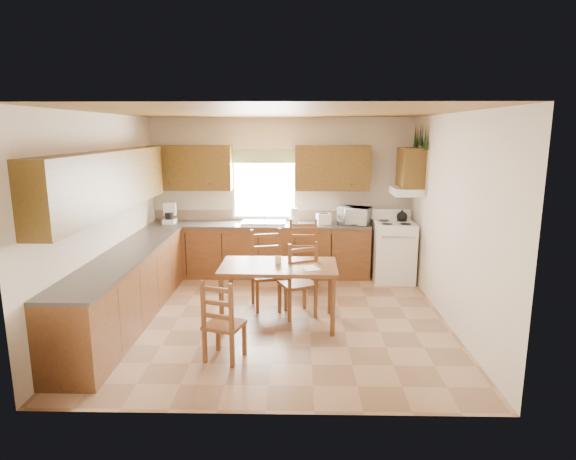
{
  "coord_description": "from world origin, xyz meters",
  "views": [
    {
      "loc": [
        0.28,
        -6.11,
        2.48
      ],
      "look_at": [
        0.15,
        0.3,
        1.15
      ],
      "focal_mm": 30.0,
      "sensor_mm": 36.0,
      "label": 1
    }
  ],
  "objects_px": {
    "microwave": "(354,215)",
    "chair_far_right": "(269,270)",
    "stove": "(393,252)",
    "dining_table": "(279,294)",
    "chair_near_left": "(224,319)",
    "chair_far_left": "(303,256)",
    "chair_near_right": "(297,278)"
  },
  "relations": [
    {
      "from": "dining_table",
      "to": "chair_near_left",
      "type": "distance_m",
      "value": 1.15
    },
    {
      "from": "dining_table",
      "to": "chair_far_right",
      "type": "bearing_deg",
      "value": 106.96
    },
    {
      "from": "chair_near_left",
      "to": "chair_far_left",
      "type": "bearing_deg",
      "value": -92.15
    },
    {
      "from": "stove",
      "to": "chair_near_right",
      "type": "height_order",
      "value": "chair_near_right"
    },
    {
      "from": "dining_table",
      "to": "chair_near_right",
      "type": "relative_size",
      "value": 1.42
    },
    {
      "from": "chair_near_left",
      "to": "chair_far_left",
      "type": "distance_m",
      "value": 2.53
    },
    {
      "from": "stove",
      "to": "chair_far_right",
      "type": "height_order",
      "value": "chair_far_right"
    },
    {
      "from": "chair_near_left",
      "to": "chair_far_left",
      "type": "xyz_separation_m",
      "value": [
        0.88,
        2.37,
        0.08
      ]
    },
    {
      "from": "dining_table",
      "to": "chair_near_right",
      "type": "bearing_deg",
      "value": 51.64
    },
    {
      "from": "chair_near_right",
      "to": "microwave",
      "type": "bearing_deg",
      "value": -141.68
    },
    {
      "from": "microwave",
      "to": "chair_near_left",
      "type": "xyz_separation_m",
      "value": [
        -1.76,
        -3.14,
        -0.6
      ]
    },
    {
      "from": "chair_far_left",
      "to": "chair_far_right",
      "type": "relative_size",
      "value": 1.0
    },
    {
      "from": "stove",
      "to": "dining_table",
      "type": "distance_m",
      "value": 2.64
    },
    {
      "from": "microwave",
      "to": "chair_far_right",
      "type": "xyz_separation_m",
      "value": [
        -1.37,
        -1.55,
        -0.52
      ]
    },
    {
      "from": "microwave",
      "to": "chair_far_left",
      "type": "relative_size",
      "value": 0.44
    },
    {
      "from": "microwave",
      "to": "chair_far_right",
      "type": "height_order",
      "value": "microwave"
    },
    {
      "from": "chair_far_right",
      "to": "chair_far_left",
      "type": "bearing_deg",
      "value": 43.32
    },
    {
      "from": "microwave",
      "to": "chair_near_right",
      "type": "relative_size",
      "value": 0.47
    },
    {
      "from": "stove",
      "to": "dining_table",
      "type": "relative_size",
      "value": 0.66
    },
    {
      "from": "dining_table",
      "to": "chair_near_left",
      "type": "bearing_deg",
      "value": -117.56
    },
    {
      "from": "microwave",
      "to": "chair_near_right",
      "type": "xyz_separation_m",
      "value": [
        -0.97,
        -1.84,
        -0.54
      ]
    },
    {
      "from": "dining_table",
      "to": "chair_far_left",
      "type": "distance_m",
      "value": 1.41
    },
    {
      "from": "stove",
      "to": "dining_table",
      "type": "xyz_separation_m",
      "value": [
        -1.84,
        -1.89,
        -0.09
      ]
    },
    {
      "from": "microwave",
      "to": "chair_near_left",
      "type": "relative_size",
      "value": 0.53
    },
    {
      "from": "stove",
      "to": "chair_near_left",
      "type": "distance_m",
      "value": 3.76
    },
    {
      "from": "microwave",
      "to": "dining_table",
      "type": "height_order",
      "value": "microwave"
    },
    {
      "from": "chair_near_left",
      "to": "chair_far_right",
      "type": "bearing_deg",
      "value": -85.63
    },
    {
      "from": "dining_table",
      "to": "microwave",
      "type": "bearing_deg",
      "value": 61.76
    },
    {
      "from": "microwave",
      "to": "chair_far_right",
      "type": "distance_m",
      "value": 2.13
    },
    {
      "from": "microwave",
      "to": "chair_near_right",
      "type": "distance_m",
      "value": 2.15
    },
    {
      "from": "stove",
      "to": "chair_far_right",
      "type": "bearing_deg",
      "value": -145.23
    },
    {
      "from": "stove",
      "to": "microwave",
      "type": "relative_size",
      "value": 2.0
    }
  ]
}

